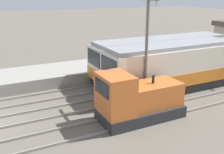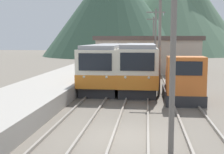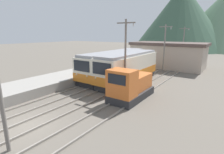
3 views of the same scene
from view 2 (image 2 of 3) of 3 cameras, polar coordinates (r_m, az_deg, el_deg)
ground_plane at (r=13.17m, az=2.53°, el=-11.00°), size 200.00×200.00×0.00m
track_left at (r=13.56m, az=-8.67°, el=-10.23°), size 1.54×60.00×0.14m
track_center at (r=13.14m, az=3.42°, el=-10.73°), size 1.54×60.00×0.14m
track_right at (r=13.33m, az=16.64°, el=-10.75°), size 1.54×60.00×0.14m
commuter_train_left at (r=27.15m, az=-0.86°, el=1.92°), size 2.84×12.91×3.61m
commuter_train_center at (r=25.79m, az=4.99°, el=1.69°), size 2.84×10.79×3.67m
shunting_locomotive at (r=21.09m, az=12.81°, el=-1.00°), size 2.40×5.15×3.00m
catenary_mast_near at (r=10.70m, az=11.18°, el=6.23°), size 2.00×0.20×7.25m
catenary_mast_mid at (r=22.33m, az=8.73°, el=6.58°), size 2.00×0.20×7.25m
catenary_mast_far at (r=33.97m, az=7.96°, el=6.68°), size 2.00×0.20×7.25m
catenary_mast_distant at (r=45.61m, az=7.58°, el=6.74°), size 2.00×0.20×7.25m
station_building at (r=38.55m, az=6.55°, el=4.17°), size 12.60×6.30×4.41m
mountain_backdrop at (r=85.55m, az=8.31°, el=11.89°), size 54.00×50.28×23.63m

